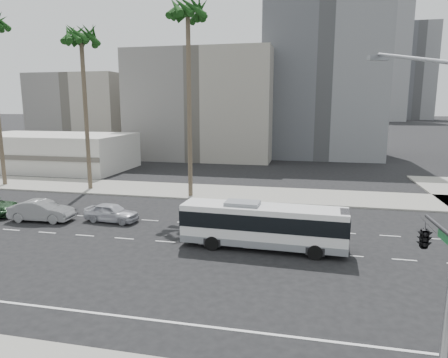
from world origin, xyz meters
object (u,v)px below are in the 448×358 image
(traffic_signal, at_px, (427,241))
(palm_mid, at_px, (81,42))
(car_a, at_px, (112,212))
(streetlight_corner, at_px, (444,209))
(palm_near, at_px, (188,16))
(car_b, at_px, (42,211))
(city_bus, at_px, (263,225))

(traffic_signal, height_order, palm_mid, palm_mid)
(car_a, distance_m, streetlight_corner, 25.11)
(streetlight_corner, distance_m, palm_near, 31.57)
(car_b, bearing_deg, palm_near, -44.02)
(traffic_signal, bearing_deg, car_a, 141.91)
(city_bus, height_order, palm_near, palm_near)
(city_bus, height_order, traffic_signal, traffic_signal)
(streetlight_corner, relative_size, traffic_signal, 2.02)
(palm_near, bearing_deg, city_bus, -55.89)
(city_bus, bearing_deg, car_a, 166.83)
(city_bus, bearing_deg, streetlight_corner, -59.70)
(car_b, xyz_separation_m, palm_near, (9.03, 10.61, 16.36))
(palm_mid, bearing_deg, car_a, -52.39)
(city_bus, bearing_deg, palm_near, 126.37)
(city_bus, distance_m, palm_mid, 28.39)
(streetlight_corner, bearing_deg, city_bus, 97.63)
(car_a, bearing_deg, streetlight_corner, -124.95)
(car_a, relative_size, car_b, 0.86)
(traffic_signal, xyz_separation_m, palm_mid, (-27.27, 24.06, 10.94))
(streetlight_corner, distance_m, traffic_signal, 2.73)
(traffic_signal, xyz_separation_m, palm_near, (-15.61, 23.12, 12.71))
(car_b, height_order, palm_near, palm_near)
(car_b, height_order, traffic_signal, traffic_signal)
(city_bus, height_order, streetlight_corner, streetlight_corner)
(car_a, bearing_deg, city_bus, -100.70)
(city_bus, distance_m, traffic_signal, 12.51)
(car_a, distance_m, car_b, 5.59)
(traffic_signal, bearing_deg, palm_near, 121.15)
(city_bus, xyz_separation_m, car_b, (-17.85, 2.41, -0.75))
(car_b, height_order, palm_mid, palm_mid)
(car_a, bearing_deg, palm_near, -15.42)
(car_b, bearing_deg, palm_mid, 9.21)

